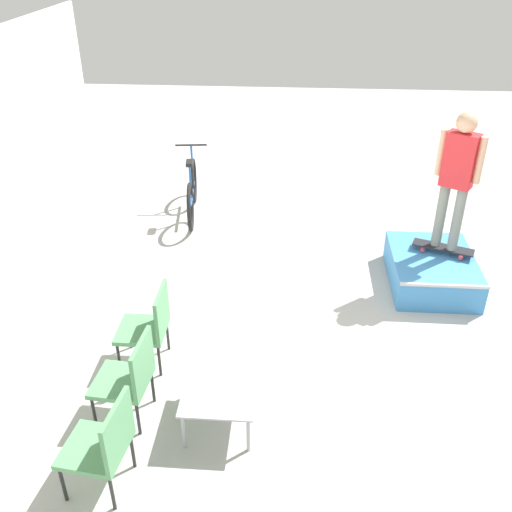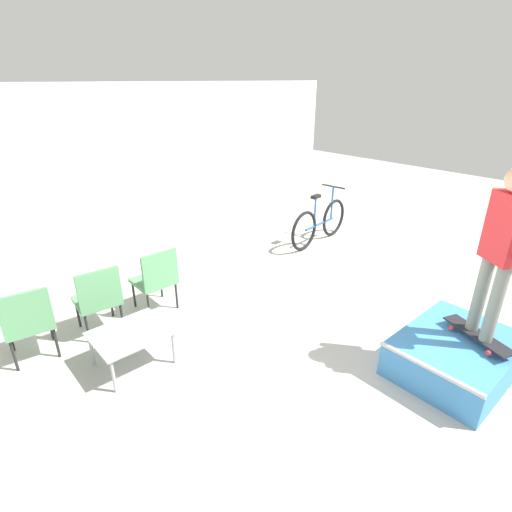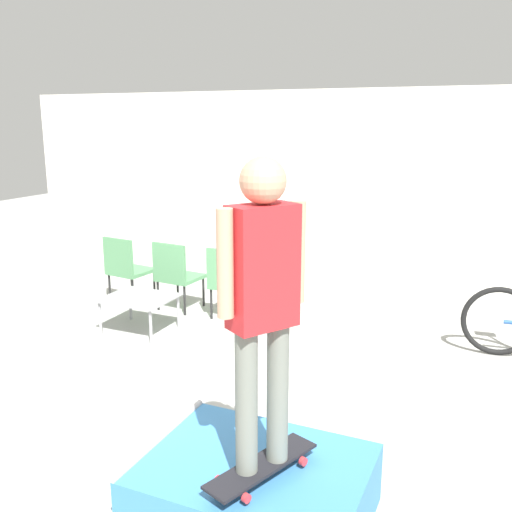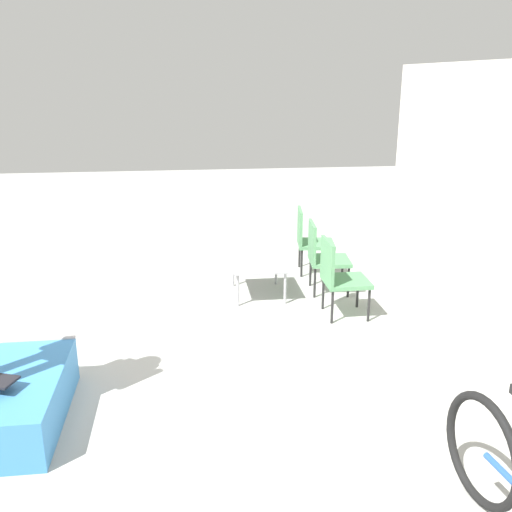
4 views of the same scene
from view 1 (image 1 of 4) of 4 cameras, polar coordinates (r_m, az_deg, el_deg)
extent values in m
plane|color=#A8A8A3|center=(6.78, 10.30, -9.09)|extent=(24.00, 24.00, 0.00)
cube|color=#3D84C6|center=(8.04, 17.12, -1.35)|extent=(1.40, 1.08, 0.42)
cylinder|color=#B7B7BC|center=(7.35, 18.37, -2.83)|extent=(0.05, 1.08, 0.05)
cube|color=black|center=(8.01, 18.21, 0.83)|extent=(0.47, 0.81, 0.02)
cylinder|color=red|center=(7.95, 16.31, 0.61)|extent=(0.05, 0.06, 0.05)
cylinder|color=red|center=(8.15, 16.60, 1.34)|extent=(0.05, 0.06, 0.05)
cylinder|color=red|center=(7.92, 19.78, -0.14)|extent=(0.05, 0.06, 0.05)
cylinder|color=red|center=(8.12, 19.99, 0.61)|extent=(0.05, 0.06, 0.05)
cylinder|color=gray|center=(7.79, 19.48, 3.44)|extent=(0.13, 0.13, 0.87)
cylinder|color=gray|center=(7.84, 17.98, 3.90)|extent=(0.13, 0.13, 0.87)
cube|color=red|center=(7.52, 19.71, 9.00)|extent=(0.37, 0.43, 0.69)
cylinder|color=#D8A884|center=(7.44, 21.52, 8.88)|extent=(0.09, 0.09, 0.59)
cylinder|color=#D8A884|center=(7.56, 18.06, 9.84)|extent=(0.09, 0.09, 0.59)
sphere|color=#D8A884|center=(7.37, 20.35, 12.41)|extent=(0.25, 0.25, 0.25)
cube|color=#9E9EA3|center=(5.59, -3.61, -12.99)|extent=(0.82, 0.70, 0.02)
cylinder|color=#9E9EA3|center=(5.47, -0.77, -17.42)|extent=(0.04, 0.04, 0.41)
cylinder|color=#9E9EA3|center=(5.97, -0.18, -12.29)|extent=(0.04, 0.04, 0.41)
cylinder|color=#9E9EA3|center=(5.54, -7.25, -16.95)|extent=(0.04, 0.04, 0.41)
cylinder|color=#9E9EA3|center=(6.04, -5.99, -11.95)|extent=(0.04, 0.04, 0.41)
cylinder|color=black|center=(5.62, -16.58, -17.48)|extent=(0.03, 0.03, 0.41)
cylinder|color=black|center=(5.38, -18.75, -20.75)|extent=(0.03, 0.03, 0.41)
cylinder|color=black|center=(5.46, -12.24, -18.50)|extent=(0.03, 0.03, 0.41)
cylinder|color=black|center=(5.21, -14.19, -21.96)|extent=(0.03, 0.03, 0.41)
cube|color=#569360|center=(5.24, -15.80, -18.02)|extent=(0.58, 0.58, 0.05)
cube|color=#569360|center=(4.96, -13.66, -16.56)|extent=(0.52, 0.11, 0.49)
cylinder|color=black|center=(6.14, -14.27, -12.05)|extent=(0.03, 0.03, 0.41)
cylinder|color=black|center=(5.86, -15.89, -14.86)|extent=(0.03, 0.03, 0.41)
cylinder|color=black|center=(6.00, -10.29, -12.69)|extent=(0.03, 0.03, 0.41)
cylinder|color=black|center=(5.71, -11.70, -15.62)|extent=(0.03, 0.03, 0.41)
cube|color=#569360|center=(5.77, -13.31, -12.14)|extent=(0.56, 0.56, 0.05)
cube|color=#569360|center=(5.52, -11.28, -10.44)|extent=(0.52, 0.09, 0.49)
cylinder|color=black|center=(6.72, -12.52, -7.56)|extent=(0.03, 0.03, 0.41)
cylinder|color=black|center=(6.40, -13.53, -9.96)|extent=(0.03, 0.03, 0.41)
cylinder|color=black|center=(6.62, -8.82, -7.81)|extent=(0.03, 0.03, 0.41)
cylinder|color=black|center=(6.29, -9.63, -10.28)|extent=(0.03, 0.03, 0.41)
cube|color=#569360|center=(6.36, -11.33, -7.27)|extent=(0.52, 0.52, 0.05)
cube|color=#569360|center=(6.14, -9.41, -5.42)|extent=(0.52, 0.04, 0.49)
torus|color=black|center=(10.01, -6.26, 7.49)|extent=(0.78, 0.15, 0.78)
torus|color=black|center=(9.04, -6.58, 4.87)|extent=(0.78, 0.15, 0.78)
cylinder|color=#2856A3|center=(9.52, -6.41, 6.25)|extent=(0.95, 0.16, 0.04)
cylinder|color=#2856A3|center=(9.23, -6.57, 7.39)|extent=(0.04, 0.04, 0.57)
cube|color=black|center=(9.12, -6.69, 9.22)|extent=(0.23, 0.13, 0.06)
cylinder|color=#2856A3|center=(9.78, -6.40, 9.08)|extent=(0.04, 0.04, 0.68)
cylinder|color=black|center=(9.66, -6.51, 10.97)|extent=(0.09, 0.52, 0.03)
camera|label=2|loc=(4.22, 51.29, 2.06)|focal=28.00mm
camera|label=3|loc=(9.47, 35.76, 14.42)|focal=40.00mm
camera|label=4|loc=(11.13, 5.96, 22.51)|focal=40.00mm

